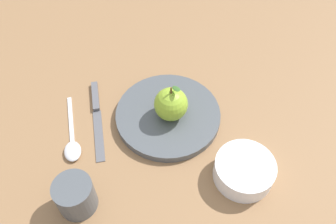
{
  "coord_description": "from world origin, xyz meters",
  "views": [
    {
      "loc": [
        -0.05,
        -0.46,
        0.61
      ],
      "look_at": [
        0.02,
        -0.01,
        0.02
      ],
      "focal_mm": 37.61,
      "sensor_mm": 36.0,
      "label": 1
    }
  ],
  "objects": [
    {
      "name": "ground_plane",
      "position": [
        0.0,
        0.0,
        0.0
      ],
      "size": [
        2.4,
        2.4,
        0.0
      ],
      "primitive_type": "plane",
      "color": "olive"
    },
    {
      "name": "dinner_plate",
      "position": [
        0.02,
        -0.01,
        0.01
      ],
      "size": [
        0.22,
        0.22,
        0.02
      ],
      "color": "#4C5156",
      "rests_on": "ground_plane"
    },
    {
      "name": "apple",
      "position": [
        0.02,
        -0.02,
        0.05
      ],
      "size": [
        0.07,
        0.07,
        0.09
      ],
      "color": "#8CB22D",
      "rests_on": "dinner_plate"
    },
    {
      "name": "side_bowl",
      "position": [
        0.14,
        -0.17,
        0.03
      ],
      "size": [
        0.11,
        0.11,
        0.04
      ],
      "color": "white",
      "rests_on": "ground_plane"
    },
    {
      "name": "cup",
      "position": [
        -0.17,
        -0.18,
        0.04
      ],
      "size": [
        0.07,
        0.07,
        0.07
      ],
      "color": "#4C5156",
      "rests_on": "ground_plane"
    },
    {
      "name": "knife",
      "position": [
        -0.14,
        0.02,
        0.0
      ],
      "size": [
        0.02,
        0.21,
        0.01
      ],
      "color": "#59595E",
      "rests_on": "ground_plane"
    },
    {
      "name": "spoon",
      "position": [
        -0.19,
        -0.05,
        0.01
      ],
      "size": [
        0.04,
        0.17,
        0.01
      ],
      "color": "silver",
      "rests_on": "ground_plane"
    }
  ]
}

